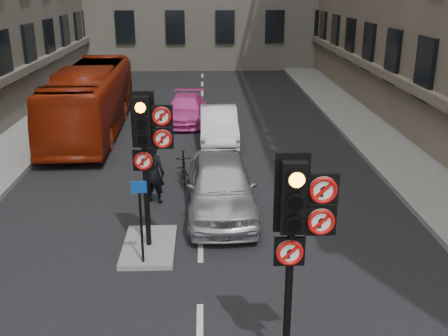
{
  "coord_description": "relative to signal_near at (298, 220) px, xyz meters",
  "views": [
    {
      "loc": [
        0.14,
        -5.95,
        5.88
      ],
      "look_at": [
        0.48,
        3.26,
        2.6
      ],
      "focal_mm": 42.0,
      "sensor_mm": 36.0,
      "label": 1
    }
  ],
  "objects": [
    {
      "name": "motorcyclist",
      "position": [
        -2.8,
        6.78,
        -1.71
      ],
      "size": [
        0.74,
        0.6,
        1.75
      ],
      "primitive_type": "imported",
      "rotation": [
        0.0,
        0.0,
        2.81
      ],
      "color": "black",
      "rests_on": "ground"
    },
    {
      "name": "signal_near",
      "position": [
        0.0,
        0.0,
        0.0
      ],
      "size": [
        0.91,
        0.4,
        3.58
      ],
      "color": "black",
      "rests_on": "ground"
    },
    {
      "name": "car_silver",
      "position": [
        -0.95,
        6.01,
        -1.82
      ],
      "size": [
        1.89,
        4.52,
        1.53
      ],
      "primitive_type": "imported",
      "rotation": [
        0.0,
        0.0,
        0.02
      ],
      "color": "#AEB0B6",
      "rests_on": "ground"
    },
    {
      "name": "info_sign",
      "position": [
        -2.73,
        3.19,
        -1.24
      ],
      "size": [
        0.33,
        0.11,
        1.9
      ],
      "rotation": [
        0.0,
        0.0,
        0.09
      ],
      "color": "black",
      "rests_on": "centre_island"
    },
    {
      "name": "pavement_right",
      "position": [
        5.71,
        11.01,
        -2.5
      ],
      "size": [
        3.0,
        50.0,
        0.16
      ],
      "primitive_type": "cube",
      "color": "gray",
      "rests_on": "ground"
    },
    {
      "name": "car_pink",
      "position": [
        -2.21,
        15.76,
        -2.0
      ],
      "size": [
        1.97,
        4.16,
        1.17
      ],
      "primitive_type": "imported",
      "rotation": [
        0.0,
        0.0,
        -0.08
      ],
      "color": "#E844AB",
      "rests_on": "ground"
    },
    {
      "name": "car_white",
      "position": [
        -0.81,
        12.71,
        -1.92
      ],
      "size": [
        1.42,
        4.02,
        1.32
      ],
      "primitive_type": "imported",
      "rotation": [
        0.0,
        0.0,
        0.01
      ],
      "color": "white",
      "rests_on": "ground"
    },
    {
      "name": "bus_red",
      "position": [
        -5.99,
        14.26,
        -1.22
      ],
      "size": [
        2.53,
        9.83,
        2.72
      ],
      "primitive_type": "imported",
      "rotation": [
        0.0,
        0.0,
        0.02
      ],
      "color": "maroon",
      "rests_on": "ground"
    },
    {
      "name": "signal_far",
      "position": [
        -2.6,
        4.0,
        0.12
      ],
      "size": [
        0.91,
        0.4,
        3.58
      ],
      "color": "black",
      "rests_on": "centre_island"
    },
    {
      "name": "motorcycle",
      "position": [
        -2.03,
        8.38,
        -2.12
      ],
      "size": [
        0.52,
        1.56,
        0.93
      ],
      "primitive_type": "imported",
      "rotation": [
        0.0,
        0.0,
        0.05
      ],
      "color": "black",
      "rests_on": "ground"
    },
    {
      "name": "centre_island",
      "position": [
        -2.69,
        4.01,
        -2.52
      ],
      "size": [
        1.2,
        2.0,
        0.12
      ],
      "primitive_type": "cube",
      "color": "gray",
      "rests_on": "ground"
    }
  ]
}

